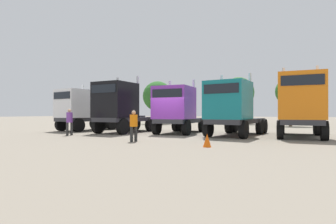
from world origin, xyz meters
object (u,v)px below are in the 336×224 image
(semi_truck_teal, at_px, (232,108))
(visitor_with_camera, at_px, (69,120))
(semi_truck_purple, at_px, (177,109))
(visitor_in_hivis, at_px, (134,124))
(semi_truck_white, at_px, (82,109))
(semi_truck_black, at_px, (120,107))
(traffic_cone_near, at_px, (207,140))
(semi_truck_orange, at_px, (301,105))

(semi_truck_teal, bearing_deg, visitor_with_camera, -62.22)
(semi_truck_purple, bearing_deg, visitor_in_hivis, -0.51)
(semi_truck_teal, bearing_deg, semi_truck_white, -83.86)
(semi_truck_white, bearing_deg, semi_truck_black, 90.43)
(semi_truck_teal, xyz_separation_m, visitor_in_hivis, (-3.93, -5.32, -0.87))
(semi_truck_purple, height_order, visitor_with_camera, semi_truck_purple)
(semi_truck_white, height_order, traffic_cone_near, semi_truck_white)
(visitor_with_camera, bearing_deg, semi_truck_purple, -115.41)
(visitor_in_hivis, bearing_deg, semi_truck_black, 150.09)
(semi_truck_black, relative_size, semi_truck_teal, 0.96)
(traffic_cone_near, bearing_deg, semi_truck_white, 154.04)
(semi_truck_white, relative_size, semi_truck_teal, 0.96)
(semi_truck_orange, xyz_separation_m, visitor_in_hivis, (-7.87, -5.90, -1.05))
(semi_truck_orange, xyz_separation_m, traffic_cone_near, (-3.79, -6.45, -1.69))
(semi_truck_black, height_order, semi_truck_purple, semi_truck_black)
(semi_truck_orange, distance_m, visitor_with_camera, 14.54)
(semi_truck_black, distance_m, semi_truck_orange, 12.08)
(visitor_with_camera, bearing_deg, semi_truck_white, -28.31)
(traffic_cone_near, bearing_deg, semi_truck_purple, 122.36)
(semi_truck_black, xyz_separation_m, visitor_with_camera, (-1.83, -3.20, -0.93))
(semi_truck_black, xyz_separation_m, semi_truck_purple, (4.11, 1.13, -0.19))
(semi_truck_purple, xyz_separation_m, visitor_in_hivis, (0.06, -5.97, -0.83))
(semi_truck_purple, distance_m, semi_truck_teal, 4.05)
(semi_truck_black, xyz_separation_m, semi_truck_orange, (12.04, 1.05, 0.03))
(visitor_in_hivis, xyz_separation_m, traffic_cone_near, (4.07, -0.55, -0.63))
(semi_truck_purple, distance_m, visitor_with_camera, 7.38)
(semi_truck_white, xyz_separation_m, visitor_in_hivis, (8.59, -5.61, -0.87))
(semi_truck_orange, distance_m, traffic_cone_near, 7.67)
(semi_truck_orange, bearing_deg, semi_truck_black, -85.90)
(semi_truck_purple, relative_size, visitor_with_camera, 3.41)
(semi_truck_black, distance_m, traffic_cone_near, 9.99)
(semi_truck_purple, bearing_deg, semi_truck_orange, 88.38)
(visitor_with_camera, bearing_deg, semi_truck_orange, -134.42)
(semi_truck_black, bearing_deg, semi_truck_orange, 98.03)
(traffic_cone_near, bearing_deg, visitor_in_hivis, 172.24)
(semi_truck_orange, relative_size, visitor_with_camera, 3.44)
(semi_truck_white, distance_m, semi_truck_orange, 16.46)
(semi_truck_white, distance_m, semi_truck_purple, 8.54)
(semi_truck_white, relative_size, visitor_with_camera, 3.52)
(semi_truck_orange, height_order, visitor_in_hivis, semi_truck_orange)
(visitor_in_hivis, bearing_deg, semi_truck_teal, 72.85)
(semi_truck_white, bearing_deg, semi_truck_orange, 101.31)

